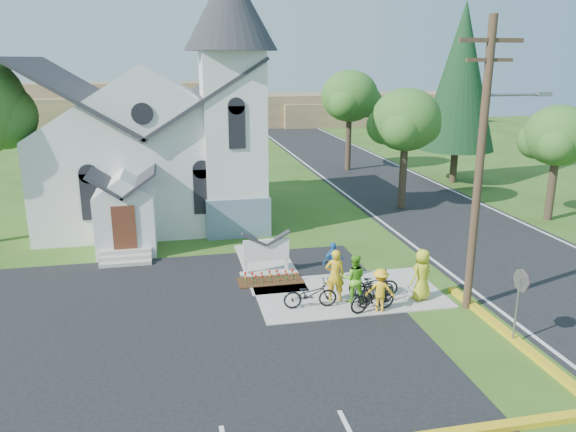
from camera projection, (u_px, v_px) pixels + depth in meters
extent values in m
plane|color=#315217|center=(314.00, 303.00, 20.58)|extent=(120.00, 120.00, 0.00)
cube|color=black|center=(110.00, 349.00, 17.30)|extent=(20.00, 16.00, 0.02)
cube|color=black|center=(404.00, 195.00, 36.69)|extent=(8.00, 90.00, 0.02)
cube|color=#A49F94|center=(348.00, 293.00, 21.34)|extent=(7.00, 4.00, 0.05)
cube|color=white|center=(150.00, 174.00, 30.94)|extent=(11.00, 9.00, 5.00)
cube|color=slate|center=(235.00, 211.00, 29.10)|extent=(3.20, 3.20, 2.00)
cube|color=white|center=(234.00, 144.00, 28.15)|extent=(3.00, 3.00, 9.00)
cone|color=#2A2A2F|center=(230.00, 6.00, 26.38)|extent=(4.50, 4.50, 4.00)
cube|color=white|center=(126.00, 222.00, 25.67)|extent=(2.60, 2.40, 2.80)
cube|color=#5A2C19|center=(124.00, 228.00, 24.49)|extent=(1.00, 0.10, 2.00)
cube|color=#A49F94|center=(266.00, 273.00, 23.34)|extent=(2.20, 0.40, 0.10)
cube|color=white|center=(246.00, 263.00, 23.03)|extent=(0.12, 0.12, 1.00)
cube|color=white|center=(286.00, 260.00, 23.37)|extent=(0.12, 0.12, 1.00)
cube|color=white|center=(266.00, 250.00, 23.06)|extent=(1.90, 0.14, 0.90)
cube|color=#381E0F|center=(270.00, 281.00, 22.49)|extent=(2.60, 1.10, 0.07)
cylinder|color=#402B20|center=(479.00, 171.00, 18.86)|extent=(0.28, 0.28, 10.00)
cube|color=#402B20|center=(491.00, 40.00, 17.72)|extent=(2.20, 0.14, 0.14)
cube|color=#402B20|center=(490.00, 60.00, 17.88)|extent=(1.60, 0.12, 0.12)
cylinder|color=gray|center=(517.00, 95.00, 18.40)|extent=(2.20, 0.10, 0.10)
cube|color=gray|center=(544.00, 94.00, 18.60)|extent=(0.50, 0.22, 0.14)
cylinder|color=gray|center=(516.00, 311.00, 17.40)|extent=(0.07, 0.07, 2.20)
cylinder|color=#B21414|center=(521.00, 281.00, 17.14)|extent=(0.04, 0.76, 0.76)
cylinder|color=#33231C|center=(403.00, 175.00, 33.02)|extent=(0.44, 0.44, 4.05)
ellipsoid|color=#306221|center=(406.00, 120.00, 32.14)|extent=(4.00, 4.00, 3.60)
cylinder|color=#33231C|center=(348.00, 142.00, 44.35)|extent=(0.44, 0.44, 4.50)
ellipsoid|color=#306221|center=(350.00, 96.00, 43.38)|extent=(4.40, 4.40, 3.96)
cylinder|color=#33231C|center=(552.00, 188.00, 30.71)|extent=(0.44, 0.44, 3.60)
ellipsoid|color=#306221|center=(558.00, 135.00, 29.92)|extent=(3.60, 3.60, 3.24)
cylinder|color=#33231C|center=(454.00, 166.00, 40.18)|extent=(0.50, 0.50, 2.40)
cone|color=black|center=(461.00, 77.00, 38.50)|extent=(5.20, 5.20, 10.00)
cube|color=brown|center=(252.00, 110.00, 73.95)|extent=(60.00, 8.00, 4.00)
cube|color=brown|center=(127.00, 105.00, 72.43)|extent=(30.00, 6.00, 5.60)
cube|color=brown|center=(372.00, 113.00, 75.39)|extent=(25.00, 6.00, 3.00)
imported|color=gold|center=(335.00, 275.00, 20.42)|extent=(0.76, 0.54, 1.96)
imported|color=black|center=(310.00, 294.00, 19.96)|extent=(1.96, 0.77, 1.01)
imported|color=#5CBB23|center=(354.00, 278.00, 20.35)|extent=(1.01, 0.87, 1.80)
imported|color=black|center=(376.00, 292.00, 20.13)|extent=(1.72, 0.99, 1.00)
imported|color=blue|center=(333.00, 261.00, 22.33)|extent=(1.00, 0.60, 1.60)
imported|color=black|center=(373.00, 284.00, 20.94)|extent=(1.93, 0.97, 0.97)
imported|color=yellow|center=(380.00, 290.00, 19.64)|extent=(1.14, 0.88, 1.56)
imported|color=black|center=(373.00, 297.00, 19.65)|extent=(1.88, 0.89, 1.09)
imported|color=gold|center=(422.00, 274.00, 20.56)|extent=(1.11, 0.95, 1.93)
imported|color=black|center=(374.00, 287.00, 20.83)|extent=(1.57, 0.59, 0.82)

